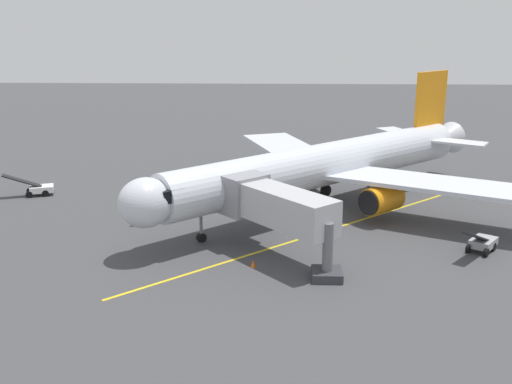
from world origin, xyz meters
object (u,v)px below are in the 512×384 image
(safety_cone_nose_left, at_px, (253,263))
(belt_loader_near_nose, at_px, (482,242))
(jet_bridge, at_px, (272,205))
(ground_crew_marshaller, at_px, (136,215))
(safety_cone_nose_right, at_px, (138,202))
(airplane, at_px, (327,165))
(belt_loader_portside, at_px, (38,188))
(ground_crew_wing_walker, at_px, (381,189))

(safety_cone_nose_left, bearing_deg, belt_loader_near_nose, -168.12)
(jet_bridge, xyz_separation_m, safety_cone_nose_left, (1.24, 2.47, -3.49))
(ground_crew_marshaller, bearing_deg, safety_cone_nose_right, -78.52)
(airplane, height_order, ground_crew_marshaller, airplane)
(ground_crew_marshaller, bearing_deg, belt_loader_near_nose, 169.67)
(jet_bridge, distance_m, safety_cone_nose_left, 4.45)
(belt_loader_near_nose, bearing_deg, jet_bridge, 3.91)
(ground_crew_marshaller, height_order, belt_loader_portside, belt_loader_portside)
(belt_loader_portside, relative_size, safety_cone_nose_left, 8.58)
(jet_bridge, xyz_separation_m, ground_crew_marshaller, (11.36, -5.98, -2.88))
(ground_crew_marshaller, xyz_separation_m, safety_cone_nose_right, (1.13, -5.59, -0.61))
(jet_bridge, height_order, safety_cone_nose_left, jet_bridge)
(airplane, bearing_deg, ground_crew_wing_walker, -148.29)
(safety_cone_nose_left, relative_size, safety_cone_nose_right, 1.00)
(ground_crew_wing_walker, relative_size, safety_cone_nose_left, 3.11)
(belt_loader_portside, xyz_separation_m, safety_cone_nose_left, (-21.70, 16.99, -0.44))
(jet_bridge, xyz_separation_m, ground_crew_wing_walker, (-10.41, -14.95, -2.88))
(ground_crew_marshaller, distance_m, belt_loader_portside, 14.39)
(jet_bridge, xyz_separation_m, safety_cone_nose_right, (12.49, -11.57, -3.49))
(jet_bridge, relative_size, ground_crew_wing_walker, 5.75)
(airplane, bearing_deg, ground_crew_marshaller, 18.84)
(ground_crew_wing_walker, bearing_deg, jet_bridge, 55.14)
(belt_loader_portside, xyz_separation_m, safety_cone_nose_right, (-10.45, 2.95, -0.44))
(airplane, height_order, jet_bridge, airplane)
(ground_crew_marshaller, distance_m, belt_loader_near_nose, 27.40)
(belt_loader_near_nose, distance_m, safety_cone_nose_left, 17.21)
(belt_loader_near_nose, height_order, safety_cone_nose_left, belt_loader_near_nose)
(belt_loader_near_nose, xyz_separation_m, safety_cone_nose_right, (28.09, -10.50, -0.44))
(ground_crew_wing_walker, bearing_deg, belt_loader_portside, 0.74)
(jet_bridge, relative_size, belt_loader_near_nose, 2.26)
(airplane, xyz_separation_m, belt_loader_near_nose, (-10.74, 10.44, -3.29))
(airplane, relative_size, belt_loader_portside, 7.10)
(airplane, xyz_separation_m, ground_crew_wing_walker, (-5.56, -3.43, -3.12))
(airplane, distance_m, safety_cone_nose_left, 15.71)
(jet_bridge, bearing_deg, belt_loader_portside, -32.32)
(ground_crew_wing_walker, bearing_deg, airplane, 31.71)
(ground_crew_wing_walker, distance_m, safety_cone_nose_left, 20.97)
(airplane, height_order, ground_crew_wing_walker, airplane)
(airplane, xyz_separation_m, jet_bridge, (4.85, 11.51, -0.24))
(jet_bridge, distance_m, ground_crew_marshaller, 13.15)
(jet_bridge, distance_m, safety_cone_nose_right, 17.38)
(safety_cone_nose_left, bearing_deg, jet_bridge, -116.63)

